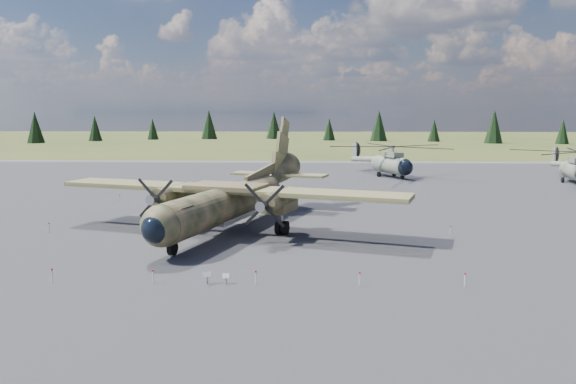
{
  "coord_description": "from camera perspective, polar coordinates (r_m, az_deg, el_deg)",
  "views": [
    {
      "loc": [
        5.06,
        -44.86,
        9.92
      ],
      "look_at": [
        3.29,
        2.0,
        3.26
      ],
      "focal_mm": 35.0,
      "sensor_mm": 36.0,
      "label": 1
    }
  ],
  "objects": [
    {
      "name": "helicopter_mid",
      "position": [
        88.08,
        27.25,
        2.87
      ],
      "size": [
        20.51,
        22.49,
        4.63
      ],
      "rotation": [
        0.0,
        0.0,
        -0.14
      ],
      "color": "gray",
      "rests_on": "ground"
    },
    {
      "name": "ground",
      "position": [
        46.22,
        -4.19,
        -4.33
      ],
      "size": [
        500.0,
        500.0,
        0.0
      ],
      "primitive_type": "plane",
      "color": "brown",
      "rests_on": "ground"
    },
    {
      "name": "transport_plane",
      "position": [
        47.89,
        -5.67,
        -0.4
      ],
      "size": [
        30.01,
        26.75,
        10.05
      ],
      "rotation": [
        0.0,
        0.0,
        -0.31
      ],
      "color": "#2D361D",
      "rests_on": "ground"
    },
    {
      "name": "info_placard_left",
      "position": [
        33.34,
        -8.21,
        -8.41
      ],
      "size": [
        0.52,
        0.35,
        0.75
      ],
      "rotation": [
        0.0,
        0.0,
        0.33
      ],
      "color": "gray",
      "rests_on": "ground"
    },
    {
      "name": "treeline",
      "position": [
        49.03,
        7.11,
        1.99
      ],
      "size": [
        335.19,
        336.85,
        11.0
      ],
      "color": "black",
      "rests_on": "ground"
    },
    {
      "name": "barrier_fence",
      "position": [
        46.09,
        -4.77,
        -3.72
      ],
      "size": [
        33.12,
        29.62,
        0.85
      ],
      "color": "silver",
      "rests_on": "ground"
    },
    {
      "name": "helicopter_near",
      "position": [
        87.65,
        10.42,
        3.74
      ],
      "size": [
        25.57,
        25.57,
        4.89
      ],
      "rotation": [
        0.0,
        0.0,
        0.44
      ],
      "color": "gray",
      "rests_on": "ground"
    },
    {
      "name": "info_placard_right",
      "position": [
        33.22,
        -6.32,
        -8.57
      ],
      "size": [
        0.41,
        0.17,
        0.64
      ],
      "rotation": [
        0.0,
        0.0,
        -0.0
      ],
      "color": "gray",
      "rests_on": "ground"
    },
    {
      "name": "apron",
      "position": [
        55.98,
        -3.06,
        -2.13
      ],
      "size": [
        120.0,
        120.0,
        0.04
      ],
      "primitive_type": "cube",
      "color": "slate",
      "rests_on": "ground"
    }
  ]
}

